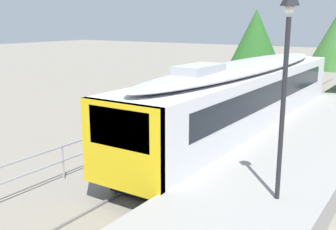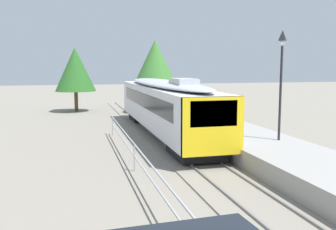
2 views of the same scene
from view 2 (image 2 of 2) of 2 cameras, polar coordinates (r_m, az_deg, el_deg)
The scene contains 7 objects.
ground_plane at distance 17.57m, azimuth -4.64°, elevation -7.56°, with size 160.00×160.00×0.00m, color gray.
track_rails at distance 18.28m, azimuth 4.73°, elevation -6.86°, with size 3.20×60.00×0.14m.
commuter_train at distance 24.62m, azimuth -0.57°, elevation 1.82°, with size 2.82×18.08×3.74m.
station_platform at distance 19.47m, azimuth 13.86°, elevation -4.92°, with size 3.90×60.00×0.90m, color #999691.
platform_lamp_mid_platform at distance 19.13m, azimuth 16.83°, elevation 7.36°, with size 0.34×0.34×5.35m.
tree_behind_carpark at distance 38.85m, azimuth -13.88°, elevation 6.71°, with size 4.03×4.03×6.41m.
tree_behind_station_far at distance 36.40m, azimuth -1.95°, elevation 7.60°, with size 4.64×4.64×7.07m.
Camera 2 is at (-5.81, 5.25, 4.51)m, focal length 40.22 mm.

